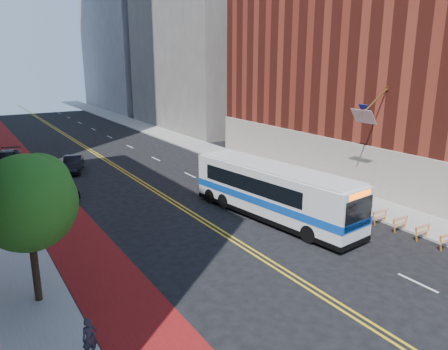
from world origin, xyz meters
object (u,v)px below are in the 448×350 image
car_b (73,164)px  street_tree (28,199)px  transit_bus (272,191)px  pedestrian (90,338)px  car_a (61,186)px  car_c (8,159)px

car_b → street_tree: bearing=-87.5°
transit_bus → pedestrian: transit_bus is taller
street_tree → car_a: street_tree is taller
car_a → pedestrian: size_ratio=3.02×
transit_bus → car_b: bearing=105.6°
street_tree → car_b: bearing=73.0°
car_b → car_a: bearing=-90.4°
street_tree → transit_bus: bearing=10.7°
transit_bus → pedestrian: 16.85m
transit_bus → car_a: bearing=124.0°
pedestrian → street_tree: bearing=92.7°
pedestrian → car_b: bearing=71.1°
pedestrian → car_c: bearing=81.7°
street_tree → car_c: 28.95m
street_tree → transit_bus: size_ratio=0.49×
car_c → car_a: bearing=-64.1°
car_c → transit_bus: bearing=-46.8°
street_tree → car_b: 24.49m
street_tree → pedestrian: bearing=-80.8°
car_a → car_c: bearing=98.8°
car_b → pedestrian: pedestrian is taller
car_b → pedestrian: (-6.23, -28.29, 0.17)m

